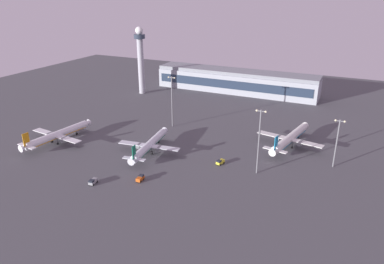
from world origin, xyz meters
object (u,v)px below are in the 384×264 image
object	(u,v)px
airplane_near_gate	(149,145)
maintenance_van	(140,178)
airplane_terminal_side	(57,135)
baggage_tractor	(220,162)
airplane_mid_apron	(290,138)
apron_light_east	(259,138)
apron_light_central	(172,99)
apron_light_west	(337,140)
control_tower	(140,56)
cargo_loader	(93,181)

from	to	relation	value
airplane_near_gate	maintenance_van	xyz separation A→B (m)	(11.12, -25.36, -2.67)
airplane_terminal_side	baggage_tractor	xyz separation A→B (m)	(84.45, 12.35, -2.92)
airplane_terminal_side	airplane_mid_apron	xyz separation A→B (m)	(108.51, 45.92, 0.10)
apron_light_east	apron_light_central	bearing A→B (deg)	149.89
airplane_near_gate	apron_light_central	world-z (taller)	apron_light_central
airplane_near_gate	airplane_mid_apron	bearing A→B (deg)	23.88
maintenance_van	apron_light_west	distance (m)	85.76
airplane_terminal_side	apron_light_west	size ratio (longest dim) A/B	1.91
baggage_tractor	apron_light_east	xyz separation A→B (m)	(17.15, -1.02, 14.98)
airplane_mid_apron	apron_light_central	bearing A→B (deg)	-169.30
airplane_terminal_side	airplane_mid_apron	bearing A→B (deg)	29.87
control_tower	apron_light_east	size ratio (longest dim) A/B	1.70
control_tower	maintenance_van	distance (m)	137.40
apron_light_west	maintenance_van	bearing A→B (deg)	-146.13
cargo_loader	apron_light_central	world-z (taller)	apron_light_central
airplane_terminal_side	maintenance_van	xyz separation A→B (m)	(60.13, -15.76, -2.92)
control_tower	airplane_near_gate	xyz separation A→B (m)	(60.72, -88.73, -23.81)
baggage_tractor	cargo_loader	world-z (taller)	same
airplane_terminal_side	cargo_loader	distance (m)	51.52
maintenance_van	apron_light_west	bearing A→B (deg)	29.18
cargo_loader	control_tower	bearing A→B (deg)	-73.06
maintenance_van	apron_light_west	world-z (taller)	apron_light_west
maintenance_van	apron_light_east	world-z (taller)	apron_light_east
airplane_mid_apron	airplane_terminal_side	bearing A→B (deg)	-146.51
airplane_near_gate	apron_light_central	bearing A→B (deg)	93.05
airplane_terminal_side	apron_light_west	world-z (taller)	apron_light_west
control_tower	apron_light_central	distance (m)	76.19
cargo_loader	airplane_terminal_side	bearing A→B (deg)	-37.90
control_tower	airplane_near_gate	bearing A→B (deg)	-55.61
control_tower	airplane_terminal_side	world-z (taller)	control_tower
apron_light_east	airplane_terminal_side	bearing A→B (deg)	-173.63
airplane_near_gate	cargo_loader	bearing A→B (deg)	-105.08
airplane_mid_apron	apron_light_east	bearing A→B (deg)	-90.74
airplane_terminal_side	airplane_near_gate	bearing A→B (deg)	18.02
apron_light_central	apron_light_west	bearing A→B (deg)	-9.10
control_tower	airplane_terminal_side	distance (m)	101.79
apron_light_east	airplane_mid_apron	bearing A→B (deg)	78.70
apron_light_central	apron_light_east	bearing A→B (deg)	-30.11
apron_light_central	maintenance_van	bearing A→B (deg)	-73.81
airplane_near_gate	baggage_tractor	world-z (taller)	airplane_near_gate
airplane_near_gate	cargo_loader	xyz separation A→B (m)	(-4.76, -35.81, -2.67)
cargo_loader	airplane_near_gate	bearing A→B (deg)	-104.83
airplane_near_gate	apron_light_west	distance (m)	85.05
airplane_near_gate	apron_light_west	size ratio (longest dim) A/B	1.79
airplane_terminal_side	airplane_near_gate	xyz separation A→B (m)	(49.01, 9.61, -0.26)
airplane_mid_apron	maintenance_van	size ratio (longest dim) A/B	10.06
control_tower	airplane_near_gate	size ratio (longest dim) A/B	1.22
cargo_loader	apron_light_east	distance (m)	70.16
airplane_terminal_side	apron_light_west	bearing A→B (deg)	20.53
baggage_tractor	maintenance_van	xyz separation A→B (m)	(-24.32, -28.11, 0.00)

